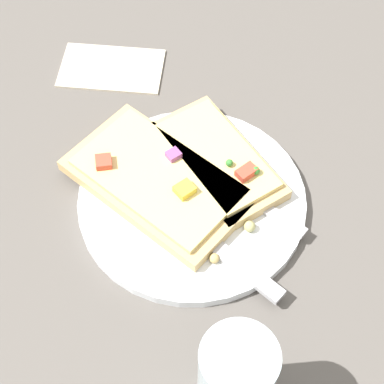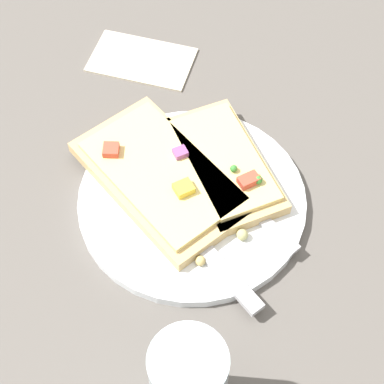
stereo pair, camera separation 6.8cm
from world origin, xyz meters
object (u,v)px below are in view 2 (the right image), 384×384
Objects in this scene: knife at (200,245)px; plate at (192,200)px; fork at (220,183)px; napkin at (142,59)px; pizza_slice_corner at (224,164)px; pizza_slice_main at (161,176)px.

plate is at bearing -29.63° from knife.
knife is (0.02, -0.06, 0.01)m from plate.
napkin is (-0.15, 0.17, -0.01)m from fork.
fork reaches higher than plate.
fork reaches higher than napkin.
knife is 1.44× the size of napkin.
knife is at bearing -37.99° from pizza_slice_corner.
knife is 0.82× the size of pizza_slice_main.
plate is 1.35× the size of fork.
pizza_slice_main is (-0.06, -0.01, 0.01)m from fork.
plate is at bearing -65.65° from pizza_slice_corner.
pizza_slice_corner reaches higher than napkin.
pizza_slice_main is 1.75× the size of napkin.
pizza_slice_main reaches higher than napkin.
knife is (0.00, -0.08, 0.00)m from fork.
pizza_slice_main reaches higher than plate.
napkin is at bearing 122.52° from plate.
pizza_slice_corner is at bearing -53.84° from fork.
pizza_slice_corner is at bearing -45.01° from napkin.
fork is 0.99× the size of knife.
napkin is (-0.15, 0.15, -0.02)m from pizza_slice_corner.
pizza_slice_corner is 1.38× the size of napkin.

